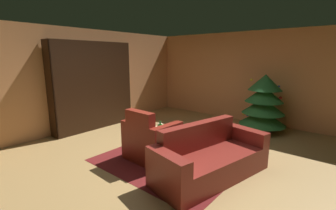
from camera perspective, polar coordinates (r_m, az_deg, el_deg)
The scene contains 11 objects.
ground_plane at distance 4.47m, azimuth 0.47°, elevation -12.58°, with size 8.07×8.07×0.00m, color #A7824C.
wall_back at distance 7.05m, azimuth 18.40°, elevation 6.49°, with size 5.91×0.06×2.53m, color tan.
wall_left at distance 6.37m, azimuth -20.39°, elevation 5.85°, with size 0.06×6.84×2.53m, color tan.
area_rug at distance 4.34m, azimuth 0.51°, elevation -13.34°, with size 2.40×1.98×0.01m, color maroon.
bookshelf_unit at distance 6.31m, azimuth -17.03°, elevation 4.51°, with size 0.35×2.17×2.21m.
armchair_red at distance 4.27m, azimuth -4.27°, elevation -8.91°, with size 0.91×0.74×0.94m.
couch_red at distance 3.79m, azimuth 10.17°, elevation -12.81°, with size 1.18×2.05×0.81m.
coffee_table at distance 4.18m, azimuth 0.10°, elevation -8.06°, with size 0.73×0.73×0.47m.
book_stack_on_table at distance 4.08m, azimuth 0.01°, elevation -7.04°, with size 0.23×0.19×0.11m.
bottle_on_table at distance 4.26m, azimuth -1.93°, elevation -5.77°, with size 0.08×0.08×0.23m.
decorated_tree at distance 6.21m, azimuth 22.32°, elevation 0.44°, with size 1.11×1.11×1.42m.
Camera 1 is at (2.58, -3.14, 1.85)m, focal length 24.94 mm.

